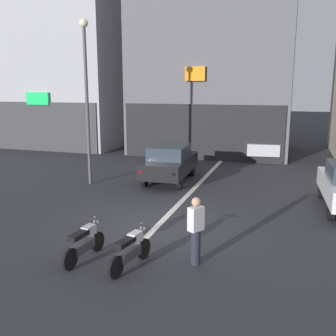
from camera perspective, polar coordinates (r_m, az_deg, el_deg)
The scene contains 10 objects.
ground_plane at distance 12.02m, azimuth -1.57°, elevation -8.53°, with size 120.00×120.00×0.00m, color #2B2B30.
lane_centre_line at distance 17.54m, azimuth 4.92°, elevation -1.95°, with size 0.20×18.00×0.01m, color silver.
building_corner_left at distance 30.24m, azimuth -15.48°, elevation 17.23°, with size 9.59×7.55×14.45m.
building_mid_block at distance 25.96m, azimuth 6.97°, elevation 17.50°, with size 9.71×7.36×13.54m.
car_black_crossing_near at distance 17.32m, azimuth 0.26°, elevation 0.90°, with size 1.95×4.18×1.64m.
car_silver_down_street at distance 23.86m, azimuth 13.61°, elevation 3.61°, with size 2.28×4.29×1.64m.
street_lamp at distance 16.90m, azimuth -11.94°, elevation 11.64°, with size 0.36×0.36×6.89m.
motorcycle_silver_row_leftmost at distance 9.87m, azimuth -12.18°, elevation -10.64°, with size 0.55×1.67×0.98m.
motorcycle_white_row_left_mid at distance 9.29m, azimuth -5.50°, elevation -11.87°, with size 0.55×1.65×0.98m.
person_by_motorcycles at distance 9.30m, azimuth 4.11°, elevation -9.17°, with size 0.37×0.42×1.67m.
Camera 1 is at (3.74, -10.62, 4.20)m, focal length 41.38 mm.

